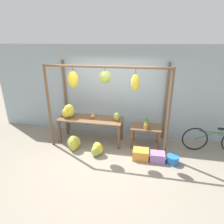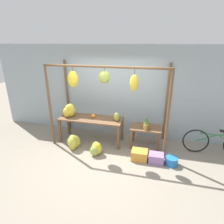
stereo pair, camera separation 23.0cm
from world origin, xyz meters
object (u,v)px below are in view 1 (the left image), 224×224
object	(u,v)px
pineapple_cluster	(146,124)
blue_bucket	(173,159)
banana_pile_ground_right	(97,149)
banana_pile_on_table	(68,112)
papaya_pile	(117,117)
fruit_crate_purple	(157,157)
fruit_crate_white	(141,154)
banana_pile_ground_left	(74,143)
parked_bicycle	(215,140)
orange_pile	(93,116)

from	to	relation	value
pineapple_cluster	blue_bucket	xyz separation A→B (m)	(0.72, -0.64, -0.63)
banana_pile_ground_right	banana_pile_on_table	bearing A→B (deg)	147.78
papaya_pile	fruit_crate_purple	world-z (taller)	papaya_pile
blue_bucket	banana_pile_on_table	bearing A→B (deg)	167.77
banana_pile_ground_right	fruit_crate_white	size ratio (longest dim) A/B	1.08
banana_pile_ground_right	fruit_crate_white	distance (m)	1.16
blue_bucket	banana_pile_ground_right	bearing A→B (deg)	-179.73
banana_pile_ground_left	parked_bicycle	size ratio (longest dim) A/B	0.26
fruit_crate_white	papaya_pile	distance (m)	1.22
parked_bicycle	blue_bucket	bearing A→B (deg)	-146.35
banana_pile_on_table	parked_bicycle	world-z (taller)	banana_pile_on_table
fruit_crate_white	parked_bicycle	world-z (taller)	parked_bicycle
pineapple_cluster	fruit_crate_white	world-z (taller)	pineapple_cluster
papaya_pile	fruit_crate_purple	size ratio (longest dim) A/B	0.70
papaya_pile	fruit_crate_purple	xyz separation A→B (m)	(1.17, -0.65, -0.74)
papaya_pile	pineapple_cluster	bearing A→B (deg)	-2.28
orange_pile	parked_bicycle	distance (m)	3.45
banana_pile_ground_right	blue_bucket	world-z (taller)	banana_pile_ground_right
orange_pile	banana_pile_ground_right	world-z (taller)	orange_pile
papaya_pile	banana_pile_ground_right	bearing A→B (deg)	-120.89
papaya_pile	orange_pile	bearing A→B (deg)	173.32
banana_pile_ground_left	blue_bucket	size ratio (longest dim) A/B	1.46
banana_pile_on_table	banana_pile_ground_left	distance (m)	0.96
pineapple_cluster	parked_bicycle	distance (m)	1.90
parked_bicycle	fruit_crate_purple	world-z (taller)	parked_bicycle
orange_pile	banana_pile_ground_left	bearing A→B (deg)	-120.61
orange_pile	banana_pile_ground_left	size ratio (longest dim) A/B	0.43
fruit_crate_white	fruit_crate_purple	bearing A→B (deg)	-2.55
papaya_pile	banana_pile_ground_left	bearing A→B (deg)	-153.43
pineapple_cluster	banana_pile_ground_left	xyz separation A→B (m)	(-1.95, -0.52, -0.54)
orange_pile	pineapple_cluster	xyz separation A→B (m)	(1.56, -0.12, -0.05)
papaya_pile	banana_pile_on_table	bearing A→B (deg)	-179.17
banana_pile_on_table	fruit_crate_purple	size ratio (longest dim) A/B	1.14
banana_pile_on_table	parked_bicycle	size ratio (longest dim) A/B	0.24
fruit_crate_white	blue_bucket	world-z (taller)	fruit_crate_white
pineapple_cluster	blue_bucket	size ratio (longest dim) A/B	1.05
blue_bucket	fruit_crate_purple	size ratio (longest dim) A/B	0.82
banana_pile_on_table	orange_pile	bearing A→B (deg)	8.48
banana_pile_on_table	orange_pile	size ratio (longest dim) A/B	2.22
orange_pile	parked_bicycle	size ratio (longest dim) A/B	0.11
banana_pile_ground_left	fruit_crate_purple	bearing A→B (deg)	-2.41
banana_pile_on_table	papaya_pile	world-z (taller)	banana_pile_on_table
blue_bucket	fruit_crate_purple	bearing A→B (deg)	177.39
orange_pile	banana_pile_ground_right	bearing A→B (deg)	-66.88
orange_pile	fruit_crate_white	size ratio (longest dim) A/B	0.46
banana_pile_ground_right	fruit_crate_white	world-z (taller)	banana_pile_ground_right
banana_pile_ground_left	papaya_pile	xyz separation A→B (m)	(1.11, 0.56, 0.66)
parked_bicycle	fruit_crate_white	bearing A→B (deg)	-159.48
banana_pile_ground_right	banana_pile_ground_left	bearing A→B (deg)	170.18
pineapple_cluster	blue_bucket	world-z (taller)	pineapple_cluster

